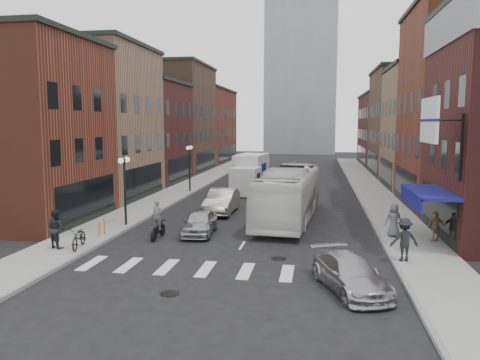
% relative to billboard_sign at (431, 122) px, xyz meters
% --- Properties ---
extents(ground, '(160.00, 160.00, 0.00)m').
position_rel_billboard_sign_xyz_m(ground, '(-8.59, -0.50, -6.13)').
color(ground, black).
rests_on(ground, ground).
extents(sidewalk_left, '(3.00, 74.00, 0.15)m').
position_rel_billboard_sign_xyz_m(sidewalk_left, '(-17.09, 21.50, -6.06)').
color(sidewalk_left, gray).
rests_on(sidewalk_left, ground).
extents(sidewalk_right, '(3.00, 74.00, 0.15)m').
position_rel_billboard_sign_xyz_m(sidewalk_right, '(-0.09, 21.50, -6.06)').
color(sidewalk_right, gray).
rests_on(sidewalk_right, ground).
extents(curb_left, '(0.20, 74.00, 0.16)m').
position_rel_billboard_sign_xyz_m(curb_left, '(-15.59, 21.50, -6.13)').
color(curb_left, gray).
rests_on(curb_left, ground).
extents(curb_right, '(0.20, 74.00, 0.16)m').
position_rel_billboard_sign_xyz_m(curb_right, '(-1.59, 21.50, -6.13)').
color(curb_right, gray).
rests_on(curb_right, ground).
extents(crosswalk_stripes, '(12.00, 2.20, 0.01)m').
position_rel_billboard_sign_xyz_m(crosswalk_stripes, '(-8.59, -3.50, -6.13)').
color(crosswalk_stripes, silver).
rests_on(crosswalk_stripes, ground).
extents(bldg_left_near, '(10.30, 9.20, 11.30)m').
position_rel_billboard_sign_xyz_m(bldg_left_near, '(-23.58, 4.00, -0.48)').
color(bldg_left_near, maroon).
rests_on(bldg_left_near, ground).
extents(bldg_left_mid_a, '(10.30, 10.20, 12.30)m').
position_rel_billboard_sign_xyz_m(bldg_left_mid_a, '(-23.58, 13.50, 0.02)').
color(bldg_left_mid_a, '#977153').
rests_on(bldg_left_mid_a, ground).
extents(bldg_left_mid_b, '(10.30, 10.20, 10.30)m').
position_rel_billboard_sign_xyz_m(bldg_left_mid_b, '(-23.58, 23.50, -0.98)').
color(bldg_left_mid_b, '#481B19').
rests_on(bldg_left_mid_b, ground).
extents(bldg_left_far_a, '(10.30, 12.20, 13.30)m').
position_rel_billboard_sign_xyz_m(bldg_left_far_a, '(-23.58, 34.50, 0.52)').
color(bldg_left_far_a, '#4E3527').
rests_on(bldg_left_far_a, ground).
extents(bldg_left_far_b, '(10.30, 16.20, 11.30)m').
position_rel_billboard_sign_xyz_m(bldg_left_far_b, '(-23.58, 48.50, -0.48)').
color(bldg_left_far_b, maroon).
rests_on(bldg_left_far_b, ground).
extents(bldg_right_mid_b, '(10.30, 10.20, 11.30)m').
position_rel_billboard_sign_xyz_m(bldg_right_mid_b, '(6.41, 23.50, -0.48)').
color(bldg_right_mid_b, '#977153').
rests_on(bldg_right_mid_b, ground).
extents(bldg_right_far_a, '(10.30, 12.20, 12.30)m').
position_rel_billboard_sign_xyz_m(bldg_right_far_a, '(6.41, 34.50, 0.02)').
color(bldg_right_far_a, '#4E3527').
rests_on(bldg_right_far_a, ground).
extents(bldg_right_far_b, '(10.30, 16.20, 10.30)m').
position_rel_billboard_sign_xyz_m(bldg_right_far_b, '(6.41, 48.50, -0.98)').
color(bldg_right_far_b, '#481B19').
rests_on(bldg_right_far_b, ground).
extents(awning_blue, '(1.80, 5.00, 0.78)m').
position_rel_billboard_sign_xyz_m(awning_blue, '(0.34, 2.00, -3.50)').
color(awning_blue, navy).
rests_on(awning_blue, ground).
extents(billboard_sign, '(1.52, 3.00, 3.70)m').
position_rel_billboard_sign_xyz_m(billboard_sign, '(0.00, 0.00, 0.00)').
color(billboard_sign, black).
rests_on(billboard_sign, ground).
extents(distant_tower, '(14.00, 14.00, 50.00)m').
position_rel_billboard_sign_xyz_m(distant_tower, '(-8.59, 77.50, 18.87)').
color(distant_tower, '#9399A0').
rests_on(distant_tower, ground).
extents(streetlamp_near, '(0.32, 1.22, 4.11)m').
position_rel_billboard_sign_xyz_m(streetlamp_near, '(-15.99, 3.50, -3.22)').
color(streetlamp_near, black).
rests_on(streetlamp_near, ground).
extents(streetlamp_far, '(0.32, 1.22, 4.11)m').
position_rel_billboard_sign_xyz_m(streetlamp_far, '(-15.99, 17.50, -3.22)').
color(streetlamp_far, black).
rests_on(streetlamp_far, ground).
extents(bike_rack, '(0.08, 0.68, 0.80)m').
position_rel_billboard_sign_xyz_m(bike_rack, '(-16.19, 0.80, -5.58)').
color(bike_rack, '#D8590C').
rests_on(bike_rack, sidewalk_left).
extents(box_truck, '(2.79, 7.72, 3.28)m').
position_rel_billboard_sign_xyz_m(box_truck, '(-10.85, 18.84, -4.51)').
color(box_truck, silver).
rests_on(box_truck, ground).
extents(motorcycle_rider, '(0.57, 1.98, 2.02)m').
position_rel_billboard_sign_xyz_m(motorcycle_rider, '(-13.22, 1.19, -5.19)').
color(motorcycle_rider, black).
rests_on(motorcycle_rider, ground).
extents(transit_bus, '(3.71, 12.05, 3.30)m').
position_rel_billboard_sign_xyz_m(transit_bus, '(-6.66, 7.04, -4.48)').
color(transit_bus, silver).
rests_on(transit_bus, ground).
extents(sedan_left_near, '(1.85, 4.05, 1.35)m').
position_rel_billboard_sign_xyz_m(sedan_left_near, '(-11.26, 2.50, -5.46)').
color(sedan_left_near, '#ABABB0').
rests_on(sedan_left_near, ground).
extents(sedan_left_far, '(1.74, 4.96, 1.63)m').
position_rel_billboard_sign_xyz_m(sedan_left_far, '(-11.30, 8.74, -5.32)').
color(sedan_left_far, '#A89E88').
rests_on(sedan_left_far, ground).
extents(curb_car, '(3.21, 4.69, 1.26)m').
position_rel_billboard_sign_xyz_m(curb_car, '(-3.70, -5.09, -5.50)').
color(curb_car, '#AAAAAE').
rests_on(curb_car, ground).
extents(parked_bicycle, '(1.08, 2.06, 1.03)m').
position_rel_billboard_sign_xyz_m(parked_bicycle, '(-16.09, -1.77, -5.47)').
color(parked_bicycle, black).
rests_on(parked_bicycle, sidewalk_left).
extents(ped_left_solo, '(1.04, 0.84, 1.86)m').
position_rel_billboard_sign_xyz_m(ped_left_solo, '(-17.17, -1.91, -5.05)').
color(ped_left_solo, black).
rests_on(ped_left_solo, sidewalk_left).
extents(ped_right_a, '(1.30, 0.81, 1.88)m').
position_rel_billboard_sign_xyz_m(ped_right_a, '(-1.19, -1.40, -5.04)').
color(ped_right_a, black).
rests_on(ped_right_a, sidewalk_right).
extents(ped_right_b, '(0.97, 0.64, 1.52)m').
position_rel_billboard_sign_xyz_m(ped_right_b, '(0.99, 2.36, -5.22)').
color(ped_right_b, '#96754C').
rests_on(ped_right_b, sidewalk_right).
extents(ped_right_c, '(0.96, 0.72, 1.77)m').
position_rel_billboard_sign_xyz_m(ped_right_c, '(-0.95, 3.04, -5.10)').
color(ped_right_c, '#585B60').
rests_on(ped_right_c, sidewalk_right).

